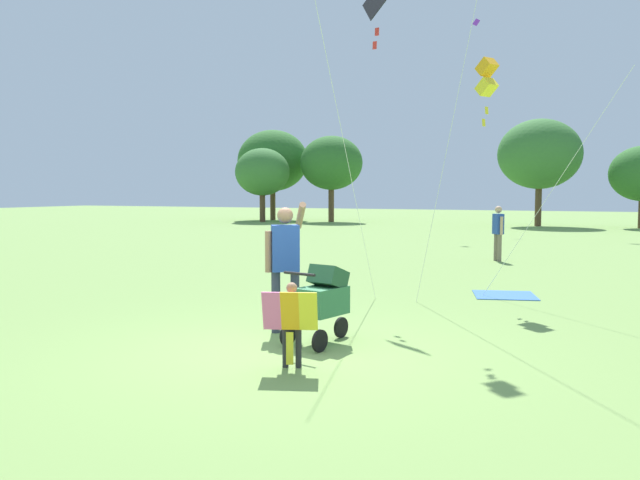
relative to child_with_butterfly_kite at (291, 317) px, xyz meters
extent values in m
plane|color=#75994C|center=(-0.39, 0.68, -0.58)|extent=(120.00, 120.00, 0.00)
cylinder|color=brown|center=(-17.41, 32.70, 0.45)|extent=(0.36, 0.36, 2.07)
ellipsoid|color=#2D6628|center=(-17.41, 32.70, 3.42)|extent=(4.83, 4.35, 4.11)
cylinder|color=brown|center=(-16.78, 30.08, 0.29)|extent=(0.36, 0.36, 1.76)
ellipsoid|color=#387033|center=(-16.78, 30.08, 2.59)|extent=(3.53, 3.18, 3.00)
cylinder|color=brown|center=(-12.76, 31.84, 0.48)|extent=(0.36, 0.36, 2.13)
ellipsoid|color=#2D6628|center=(-12.76, 31.84, 3.15)|extent=(4.02, 3.61, 3.41)
cylinder|color=brown|center=(-0.19, 31.76, 0.51)|extent=(0.36, 0.36, 2.19)
ellipsoid|color=#387033|center=(-0.19, 31.76, 3.43)|extent=(4.57, 4.11, 3.88)
cylinder|color=#232328|center=(0.06, 0.06, -0.35)|extent=(0.07, 0.07, 0.47)
cylinder|color=#232328|center=(-0.08, 0.01, -0.35)|extent=(0.07, 0.07, 0.47)
cube|color=purple|center=(-0.01, 0.04, 0.07)|extent=(0.24, 0.19, 0.36)
cylinder|color=#A37556|center=(0.11, 0.08, 0.04)|extent=(0.05, 0.05, 0.32)
cylinder|color=#A37556|center=(-0.13, -0.01, 0.04)|extent=(0.05, 0.05, 0.32)
sphere|color=#A37556|center=(-0.01, 0.04, 0.32)|extent=(0.12, 0.12, 0.12)
cube|color=yellow|center=(0.24, -0.07, 0.09)|extent=(0.24, 0.21, 0.44)
cube|color=#F4A319|center=(0.05, -0.13, 0.09)|extent=(0.24, 0.21, 0.44)
cube|color=pink|center=(-0.14, -0.20, 0.09)|extent=(0.24, 0.21, 0.44)
cube|color=yellow|center=(0.05, -0.15, -0.32)|extent=(0.08, 0.04, 0.36)
cylinder|color=#33384C|center=(-1.01, 1.57, -0.15)|extent=(0.13, 0.13, 0.86)
cylinder|color=#33384C|center=(-0.78, 1.71, -0.15)|extent=(0.13, 0.13, 0.86)
cube|color=#284CA8|center=(-0.90, 1.64, 0.60)|extent=(0.44, 0.40, 0.65)
cylinder|color=#A37556|center=(-1.09, 1.51, 0.56)|extent=(0.09, 0.09, 0.58)
cylinder|color=#A37556|center=(-0.78, 1.89, 1.05)|extent=(0.37, 0.49, 0.41)
sphere|color=#A37556|center=(-0.90, 1.64, 1.06)|extent=(0.22, 0.22, 0.22)
cylinder|color=black|center=(-0.05, 1.63, -0.44)|extent=(0.11, 0.28, 0.28)
cylinder|color=black|center=(-0.50, 0.92, -0.44)|extent=(0.11, 0.28, 0.28)
cylinder|color=black|center=(0.00, 0.79, -0.44)|extent=(0.11, 0.28, 0.28)
cube|color=#337247|center=(-0.16, 1.22, -0.02)|extent=(0.59, 0.73, 0.36)
cube|color=#235031|center=(-0.13, 1.35, 0.28)|extent=(0.51, 0.50, 0.35)
cylinder|color=black|center=(-0.27, 0.78, 0.38)|extent=(0.48, 0.15, 0.04)
cube|color=red|center=(-0.64, 4.80, 4.22)|extent=(0.08, 0.03, 0.14)
cube|color=red|center=(-0.70, 4.86, 4.00)|extent=(0.08, 0.03, 0.14)
cylinder|color=silver|center=(-0.65, 3.32, 2.02)|extent=(0.02, 3.07, 5.22)
cube|color=#F4A319|center=(1.11, 5.94, 3.67)|extent=(0.44, 0.42, 0.34)
cube|color=yellow|center=(1.11, 5.94, 3.31)|extent=(0.44, 0.42, 0.34)
cube|color=yellow|center=(1.12, 5.95, 2.88)|extent=(0.06, 0.08, 0.14)
cube|color=yellow|center=(1.07, 5.96, 2.66)|extent=(0.06, 0.08, 0.14)
cylinder|color=silver|center=(2.31, 5.27, 1.35)|extent=(2.42, 1.36, 3.88)
cylinder|color=silver|center=(0.98, 4.09, 3.02)|extent=(1.71, 1.43, 7.21)
cube|color=purple|center=(-3.04, 27.58, 9.91)|extent=(0.41, 0.15, 0.41)
cylinder|color=#7F705B|center=(0.52, 12.22, -0.20)|extent=(0.11, 0.11, 0.76)
cylinder|color=#7F705B|center=(0.38, 12.41, -0.20)|extent=(0.11, 0.11, 0.76)
cube|color=#284CA8|center=(0.45, 12.32, 0.47)|extent=(0.36, 0.39, 0.57)
cylinder|color=tan|center=(0.57, 12.14, 0.43)|extent=(0.08, 0.08, 0.51)
cylinder|color=tan|center=(0.33, 12.49, 0.43)|extent=(0.08, 0.08, 0.51)
sphere|color=tan|center=(0.45, 12.32, 0.87)|extent=(0.20, 0.20, 0.20)
cube|color=#3366B2|center=(1.48, 6.15, -0.58)|extent=(1.36, 1.33, 0.02)
camera|label=1|loc=(3.15, -6.43, 1.40)|focal=36.51mm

